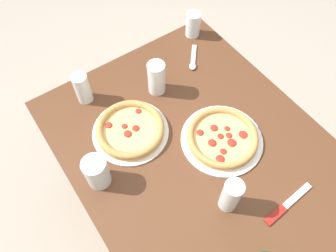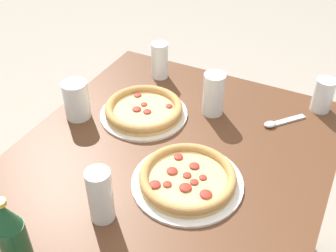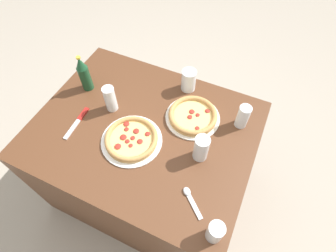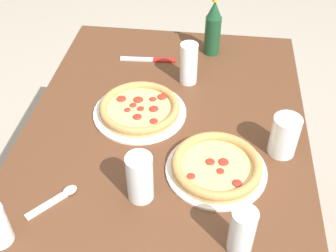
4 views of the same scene
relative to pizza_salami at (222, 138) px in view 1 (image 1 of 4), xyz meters
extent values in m
plane|color=#A89E8E|center=(-0.02, -0.09, -0.77)|extent=(8.00, 8.00, 0.00)
cube|color=#56331E|center=(-0.02, -0.09, -0.39)|extent=(1.15, 0.91, 0.75)
cylinder|color=white|center=(0.00, 0.00, -0.02)|extent=(0.31, 0.31, 0.01)
cylinder|color=tan|center=(0.00, 0.00, -0.01)|extent=(0.26, 0.26, 0.01)
cylinder|color=#E5C170|center=(0.00, 0.00, 0.00)|extent=(0.23, 0.23, 0.00)
torus|color=tan|center=(0.00, 0.00, 0.01)|extent=(0.27, 0.27, 0.03)
ellipsoid|color=maroon|center=(0.05, -0.04, 0.01)|extent=(0.02, 0.02, 0.01)
ellipsoid|color=maroon|center=(0.00, -0.05, 0.01)|extent=(0.03, 0.03, 0.01)
ellipsoid|color=maroon|center=(-0.02, 0.04, 0.01)|extent=(0.02, 0.02, 0.00)
ellipsoid|color=maroon|center=(-0.01, 0.00, 0.01)|extent=(0.02, 0.02, 0.01)
ellipsoid|color=maroon|center=(0.01, 0.02, 0.01)|extent=(0.02, 0.02, 0.01)
ellipsoid|color=maroon|center=(0.04, 0.07, 0.01)|extent=(0.03, 0.03, 0.01)
ellipsoid|color=maroon|center=(-0.05, 0.00, 0.01)|extent=(0.03, 0.03, 0.01)
ellipsoid|color=maroon|center=(-0.06, -0.06, 0.01)|extent=(0.03, 0.03, 0.01)
ellipsoid|color=maroon|center=(0.07, -0.07, 0.01)|extent=(0.03, 0.03, 0.01)
ellipsoid|color=maroon|center=(0.04, 0.01, 0.01)|extent=(0.03, 0.03, 0.01)
cylinder|color=silver|center=(-0.23, -0.26, -0.02)|extent=(0.29, 0.29, 0.01)
cylinder|color=tan|center=(-0.23, -0.26, -0.01)|extent=(0.26, 0.26, 0.01)
cylinder|color=#E5C170|center=(-0.23, -0.26, 0.00)|extent=(0.23, 0.23, 0.00)
torus|color=tan|center=(-0.23, -0.26, 0.01)|extent=(0.26, 0.26, 0.03)
ellipsoid|color=maroon|center=(-0.22, -0.25, 0.01)|extent=(0.03, 0.03, 0.01)
ellipsoid|color=maroon|center=(-0.29, -0.32, 0.01)|extent=(0.03, 0.03, 0.01)
ellipsoid|color=maroon|center=(-0.21, -0.28, 0.01)|extent=(0.03, 0.03, 0.01)
ellipsoid|color=maroon|center=(-0.28, -0.20, 0.01)|extent=(0.02, 0.02, 0.01)
ellipsoid|color=maroon|center=(-0.25, -0.28, 0.01)|extent=(0.02, 0.02, 0.01)
cylinder|color=white|center=(-0.34, -0.06, 0.05)|extent=(0.07, 0.07, 0.15)
cylinder|color=maroon|center=(-0.34, -0.06, 0.04)|extent=(0.06, 0.06, 0.11)
cylinder|color=white|center=(-0.47, -0.33, 0.05)|extent=(0.06, 0.06, 0.14)
cylinder|color=#F4A323|center=(-0.47, -0.33, 0.03)|extent=(0.05, 0.05, 0.09)
cylinder|color=white|center=(-0.12, -0.46, 0.05)|extent=(0.08, 0.08, 0.13)
cylinder|color=#935123|center=(-0.12, -0.46, 0.02)|extent=(0.07, 0.07, 0.07)
cylinder|color=white|center=(0.20, -0.14, 0.06)|extent=(0.06, 0.06, 0.15)
cylinder|color=black|center=(0.20, -0.14, 0.04)|extent=(0.05, 0.05, 0.11)
cylinder|color=white|center=(-0.52, 0.26, 0.04)|extent=(0.07, 0.07, 0.12)
cylinder|color=orange|center=(-0.52, 0.26, 0.02)|extent=(0.05, 0.05, 0.06)
cube|color=maroon|center=(0.32, -0.04, -0.02)|extent=(0.03, 0.09, 0.01)
cube|color=silver|center=(0.32, 0.07, -0.02)|extent=(0.03, 0.13, 0.01)
cube|color=silver|center=(-0.41, 0.18, -0.02)|extent=(0.10, 0.09, 0.01)
ellipsoid|color=silver|center=(-0.36, 0.13, -0.01)|extent=(0.05, 0.05, 0.01)
camera|label=1|loc=(0.39, -0.52, 1.06)|focal=35.00mm
camera|label=2|loc=(0.76, 0.32, 0.82)|focal=45.00mm
camera|label=3|loc=(-0.46, 0.55, 1.12)|focal=28.00mm
camera|label=4|loc=(-1.06, -0.23, 0.89)|focal=45.00mm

